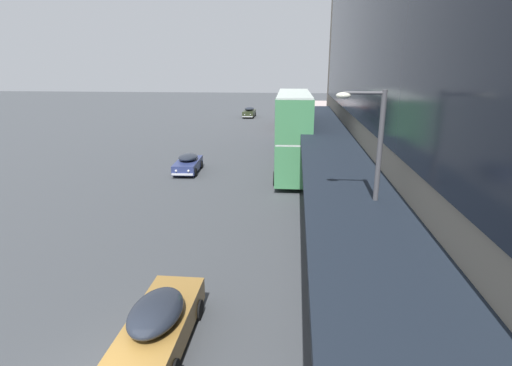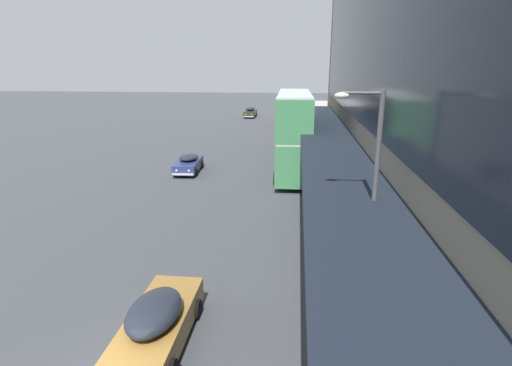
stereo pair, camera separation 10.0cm
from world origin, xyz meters
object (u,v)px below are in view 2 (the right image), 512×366
at_px(transit_bus_kerbside_far, 294,127).
at_px(sedan_far_back, 157,323).
at_px(sedan_lead_near, 250,112).
at_px(street_lamp, 369,188).
at_px(transit_bus_kerbside_rear, 294,112).
at_px(sedan_trailing_mid, 188,163).
at_px(transit_bus_kerbside_front, 294,131).

height_order(transit_bus_kerbside_far, sedan_far_back, transit_bus_kerbside_far).
relative_size(sedan_lead_near, street_lamp, 0.68).
bearing_deg(transit_bus_kerbside_rear, street_lamp, -86.27).
bearing_deg(sedan_trailing_mid, sedan_lead_near, 88.73).
xyz_separation_m(transit_bus_kerbside_rear, sedan_lead_near, (-7.16, 9.63, -1.13)).
bearing_deg(sedan_trailing_mid, transit_bus_kerbside_rear, 72.98).
distance_m(sedan_far_back, sedan_lead_near, 55.81).
height_order(transit_bus_kerbside_front, sedan_far_back, transit_bus_kerbside_front).
xyz_separation_m(transit_bus_kerbside_far, sedan_trailing_mid, (-8.13, -13.08, -1.11)).
relative_size(sedan_far_back, sedan_lead_near, 0.97).
relative_size(sedan_far_back, street_lamp, 0.65).
bearing_deg(sedan_lead_near, street_lamp, -79.35).
relative_size(transit_bus_kerbside_far, street_lamp, 1.29).
distance_m(transit_bus_kerbside_front, street_lamp, 18.02).
distance_m(transit_bus_kerbside_rear, street_lamp, 43.64).
bearing_deg(transit_bus_kerbside_far, sedan_lead_near, 108.08).
relative_size(transit_bus_kerbside_front, sedan_lead_near, 2.15).
bearing_deg(transit_bus_kerbside_front, sedan_far_back, -100.30).
bearing_deg(sedan_lead_near, transit_bus_kerbside_front, -78.15).
bearing_deg(transit_bus_kerbside_front, sedan_trailing_mid, -178.12).
bearing_deg(transit_bus_kerbside_rear, sedan_far_back, -94.28).
height_order(sedan_far_back, sedan_trailing_mid, sedan_far_back).
bearing_deg(transit_bus_kerbside_front, transit_bus_kerbside_far, 90.30).
xyz_separation_m(transit_bus_kerbside_rear, sedan_trailing_mid, (-7.94, -25.95, -1.23)).
bearing_deg(sedan_far_back, sedan_trailing_mid, 102.60).
distance_m(transit_bus_kerbside_front, sedan_trailing_mid, 8.61).
xyz_separation_m(sedan_lead_near, sedan_trailing_mid, (-0.79, -35.58, -0.10)).
bearing_deg(sedan_far_back, sedan_lead_near, 93.81).
height_order(transit_bus_kerbside_rear, street_lamp, street_lamp).
bearing_deg(street_lamp, sedan_far_back, -157.73).
distance_m(transit_bus_kerbside_far, sedan_lead_near, 23.69).
xyz_separation_m(sedan_far_back, sedan_trailing_mid, (-4.49, 20.11, -0.07)).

